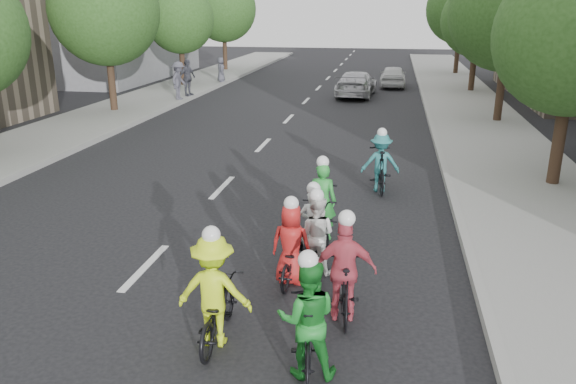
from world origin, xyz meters
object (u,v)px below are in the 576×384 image
(cyclist_4, at_px, (292,252))
(spectator_2, at_px, (221,70))
(cyclist_1, at_px, (308,327))
(cyclist_5, at_px, (322,208))
(cyclist_6, at_px, (316,242))
(spectator_0, at_px, (179,81))
(cyclist_2, at_px, (215,300))
(cyclist_3, at_px, (345,279))
(follow_car_trail, at_px, (393,76))
(spectator_1, at_px, (187,78))
(cyclist_7, at_px, (380,166))
(follow_car_lead, at_px, (356,84))
(cyclist_0, at_px, (314,232))

(cyclist_4, height_order, spectator_2, spectator_2)
(cyclist_1, height_order, cyclist_5, cyclist_5)
(cyclist_6, distance_m, spectator_0, 20.27)
(cyclist_4, xyz_separation_m, spectator_0, (-9.12, 18.42, 0.54))
(cyclist_4, bearing_deg, cyclist_2, 73.90)
(cyclist_3, height_order, spectator_2, cyclist_3)
(cyclist_4, xyz_separation_m, cyclist_6, (0.37, 0.51, 0.01))
(cyclist_5, distance_m, follow_car_trail, 24.27)
(spectator_1, bearing_deg, follow_car_trail, -35.20)
(spectator_2, bearing_deg, spectator_0, 161.60)
(cyclist_7, distance_m, spectator_2, 22.69)
(cyclist_2, height_order, cyclist_5, cyclist_2)
(cyclist_3, relative_size, cyclist_7, 0.93)
(cyclist_4, xyz_separation_m, cyclist_7, (1.39, 5.57, 0.11))
(cyclist_5, height_order, follow_car_trail, cyclist_5)
(cyclist_3, height_order, follow_car_lead, cyclist_3)
(cyclist_1, xyz_separation_m, follow_car_lead, (-1.02, 24.63, 0.00))
(cyclist_4, bearing_deg, spectator_0, -59.91)
(cyclist_2, xyz_separation_m, cyclist_3, (1.77, 1.01, -0.01))
(cyclist_0, bearing_deg, cyclist_1, 101.08)
(cyclist_4, relative_size, cyclist_5, 0.87)
(spectator_1, bearing_deg, cyclist_7, -120.51)
(cyclist_3, bearing_deg, cyclist_2, 23.10)
(cyclist_1, height_order, cyclist_6, cyclist_1)
(follow_car_trail, bearing_deg, spectator_2, 3.59)
(cyclist_2, bearing_deg, spectator_0, -69.32)
(cyclist_6, height_order, follow_car_trail, cyclist_6)
(follow_car_trail, distance_m, spectator_1, 12.62)
(cyclist_5, xyz_separation_m, follow_car_lead, (-0.63, 19.98, 0.04))
(cyclist_2, height_order, spectator_2, cyclist_2)
(cyclist_2, relative_size, cyclist_6, 1.11)
(follow_car_trail, relative_size, spectator_1, 1.98)
(spectator_0, bearing_deg, spectator_2, 4.45)
(cyclist_1, xyz_separation_m, cyclist_3, (0.36, 1.48, -0.01))
(spectator_0, bearing_deg, cyclist_1, -150.52)
(cyclist_5, distance_m, cyclist_6, 1.60)
(cyclist_0, distance_m, spectator_0, 19.80)
(spectator_2, bearing_deg, cyclist_5, -176.68)
(cyclist_7, xyz_separation_m, follow_car_trail, (0.19, 20.78, -0.02))
(cyclist_3, height_order, spectator_0, spectator_0)
(cyclist_0, height_order, cyclist_5, cyclist_5)
(cyclist_1, bearing_deg, cyclist_2, -26.29)
(cyclist_4, bearing_deg, cyclist_5, -93.71)
(cyclist_5, bearing_deg, cyclist_0, 88.99)
(cyclist_1, bearing_deg, spectator_1, -74.13)
(cyclist_7, bearing_deg, cyclist_0, 69.18)
(cyclist_0, bearing_deg, spectator_2, -64.88)
(spectator_1, distance_m, spectator_2, 6.03)
(cyclist_4, height_order, cyclist_7, cyclist_7)
(cyclist_5, xyz_separation_m, spectator_1, (-9.39, 17.55, 0.47))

